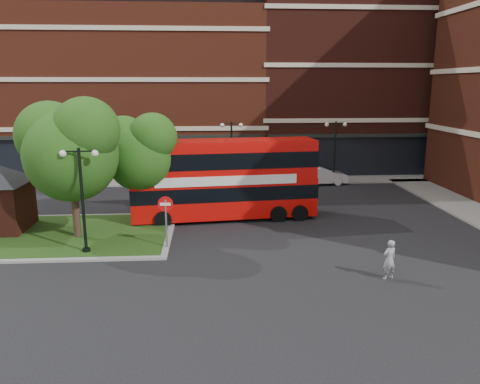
{
  "coord_description": "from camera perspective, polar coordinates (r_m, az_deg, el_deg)",
  "views": [
    {
      "loc": [
        0.29,
        -20.88,
        7.76
      ],
      "look_at": [
        1.95,
        4.0,
        2.0
      ],
      "focal_mm": 35.0,
      "sensor_mm": 36.0,
      "label": 1
    }
  ],
  "objects": [
    {
      "name": "woman",
      "position": [
        20.06,
        17.74,
        -7.85
      ],
      "size": [
        0.7,
        0.56,
        1.66
      ],
      "primitive_type": "imported",
      "rotation": [
        0.0,
        0.0,
        3.45
      ],
      "color": "gray",
      "rests_on": "ground"
    },
    {
      "name": "terrace_far_right",
      "position": [
        46.93,
        13.52,
        12.95
      ],
      "size": [
        18.0,
        12.0,
        16.0
      ],
      "primitive_type": "cube",
      "color": "#471911",
      "rests_on": "ground"
    },
    {
      "name": "ground",
      "position": [
        22.28,
        -4.36,
        -7.42
      ],
      "size": [
        120.0,
        120.0,
        0.0
      ],
      "primitive_type": "plane",
      "color": "black",
      "rests_on": "ground"
    },
    {
      "name": "traffic_island",
      "position": [
        26.42,
        -22.0,
        -4.9
      ],
      "size": [
        12.6,
        7.6,
        0.15
      ],
      "color": "gray",
      "rests_on": "ground"
    },
    {
      "name": "pavement_far",
      "position": [
        38.16,
        -4.17,
        1.33
      ],
      "size": [
        44.0,
        3.0,
        0.12
      ],
      "primitive_type": "cube",
      "color": "slate",
      "rests_on": "ground"
    },
    {
      "name": "bus",
      "position": [
        27.17,
        -1.95,
        2.2
      ],
      "size": [
        10.84,
        3.56,
        4.06
      ],
      "rotation": [
        0.0,
        0.0,
        0.11
      ],
      "color": "red",
      "rests_on": "ground"
    },
    {
      "name": "tree_island_west",
      "position": [
        24.62,
        -20.11,
        5.3
      ],
      "size": [
        5.4,
        4.71,
        7.21
      ],
      "color": "#2D2116",
      "rests_on": "ground"
    },
    {
      "name": "lamp_far_left",
      "position": [
        35.76,
        -1.04,
        5.08
      ],
      "size": [
        1.72,
        0.36,
        5.0
      ],
      "color": "black",
      "rests_on": "ground"
    },
    {
      "name": "car_silver",
      "position": [
        37.79,
        -9.98,
        1.93
      ],
      "size": [
        3.72,
        1.58,
        1.25
      ],
      "primitive_type": "imported",
      "rotation": [
        0.0,
        0.0,
        1.6
      ],
      "color": "silver",
      "rests_on": "ground"
    },
    {
      "name": "lamp_island",
      "position": [
        22.41,
        -18.69,
        -0.4
      ],
      "size": [
        1.72,
        0.36,
        5.0
      ],
      "color": "black",
      "rests_on": "ground"
    },
    {
      "name": "no_entry_sign",
      "position": [
        22.4,
        -9.04,
        -2.42
      ],
      "size": [
        0.72,
        0.11,
        2.61
      ],
      "rotation": [
        0.0,
        0.0,
        -0.07
      ],
      "color": "slate",
      "rests_on": "ground"
    },
    {
      "name": "tree_island_east",
      "position": [
        26.46,
        -12.24,
        5.07
      ],
      "size": [
        4.46,
        3.9,
        6.29
      ],
      "color": "#2D2116",
      "rests_on": "ground"
    },
    {
      "name": "terrace_far_left",
      "position": [
        45.64,
        -14.58,
        11.65
      ],
      "size": [
        26.0,
        12.0,
        14.0
      ],
      "primitive_type": "cube",
      "color": "maroon",
      "rests_on": "ground"
    },
    {
      "name": "car_white",
      "position": [
        37.51,
        9.78,
        1.97
      ],
      "size": [
        4.39,
        1.9,
        1.41
      ],
      "primitive_type": "imported",
      "rotation": [
        0.0,
        0.0,
        1.67
      ],
      "color": "silver",
      "rests_on": "ground"
    },
    {
      "name": "lamp_far_right",
      "position": [
        37.02,
        11.48,
        5.09
      ],
      "size": [
        1.72,
        0.36,
        5.0
      ],
      "color": "black",
      "rests_on": "ground"
    }
  ]
}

